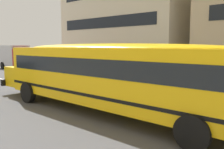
{
  "coord_description": "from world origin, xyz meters",
  "views": [
    {
      "loc": [
        3.54,
        -8.73,
        2.76
      ],
      "look_at": [
        -3.52,
        -0.79,
        1.49
      ],
      "focal_mm": 38.46,
      "sensor_mm": 36.0,
      "label": 1
    }
  ],
  "objects": [
    {
      "name": "ground_plane",
      "position": [
        0.0,
        0.0,
        0.0
      ],
      "size": [
        400.0,
        400.0,
        0.0
      ],
      "primitive_type": "plane",
      "color": "#4C4C4F"
    },
    {
      "name": "lane_centreline",
      "position": [
        0.0,
        0.0,
        0.0
      ],
      "size": [
        110.0,
        0.16,
        0.01
      ],
      "primitive_type": "cube",
      "color": "silver",
      "rests_on": "ground_plane"
    },
    {
      "name": "school_bus",
      "position": [
        -3.31,
        -1.58,
        1.7
      ],
      "size": [
        12.79,
        3.02,
        2.86
      ],
      "rotation": [
        0.0,
        0.0,
        3.15
      ],
      "color": "yellow",
      "rests_on": "ground_plane"
    },
    {
      "name": "parked_car_red_beside_sign",
      "position": [
        -13.23,
        4.81,
        0.84
      ],
      "size": [
        3.98,
        2.04,
        1.64
      ],
      "rotation": [
        0.0,
        0.0,
        0.05
      ],
      "color": "maroon",
      "rests_on": "ground_plane"
    },
    {
      "name": "box_truck",
      "position": [
        -24.06,
        5.1,
        1.54
      ],
      "size": [
        6.09,
        2.58,
        2.82
      ],
      "rotation": [
        0.0,
        0.0,
        -0.03
      ],
      "color": "maroon",
      "rests_on": "ground_plane"
    },
    {
      "name": "apartment_block_far_left",
      "position": [
        -13.42,
        15.49,
        6.65
      ],
      "size": [
        14.47,
        12.58,
        13.3
      ],
      "color": "beige",
      "rests_on": "ground_plane"
    }
  ]
}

